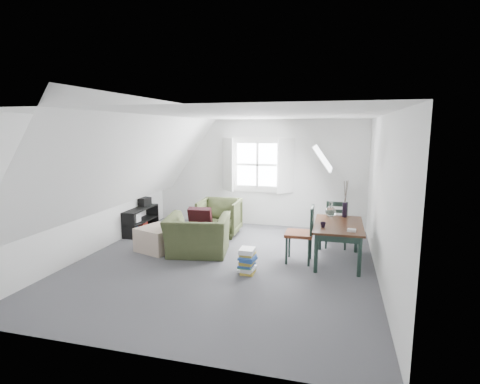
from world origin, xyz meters
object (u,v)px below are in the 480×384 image
(media_shelf, at_px, (139,222))
(magazine_stack, at_px, (247,261))
(armchair_near, at_px, (198,254))
(dining_chair_near, at_px, (301,233))
(dining_chair_far, at_px, (336,223))
(armchair_far, at_px, (220,235))
(dining_table, at_px, (338,229))
(ottoman, at_px, (159,239))

(media_shelf, xyz_separation_m, magazine_stack, (2.87, -1.66, -0.05))
(armchair_near, bearing_deg, magazine_stack, 139.45)
(media_shelf, distance_m, magazine_stack, 3.32)
(dining_chair_near, height_order, magazine_stack, dining_chair_near)
(dining_chair_far, height_order, dining_chair_near, dining_chair_near)
(dining_chair_far, xyz_separation_m, media_shelf, (-4.22, -0.08, -0.24))
(armchair_far, height_order, magazine_stack, magazine_stack)
(dining_table, relative_size, media_shelf, 1.25)
(armchair_near, distance_m, dining_chair_far, 2.72)
(armchair_near, relative_size, armchair_far, 1.28)
(media_shelf, bearing_deg, dining_chair_near, -17.34)
(armchair_near, xyz_separation_m, dining_table, (2.49, 0.25, 0.59))
(armchair_far, height_order, ottoman, ottoman)
(armchair_far, distance_m, dining_chair_far, 2.51)
(dining_chair_far, bearing_deg, media_shelf, 19.31)
(armchair_near, height_order, armchair_far, armchair_far)
(ottoman, distance_m, dining_chair_far, 3.43)
(magazine_stack, bearing_deg, media_shelf, 150.01)
(armchair_near, bearing_deg, dining_chair_near, 172.84)
(dining_table, xyz_separation_m, media_shelf, (-4.26, 0.75, -0.34))
(dining_table, bearing_deg, armchair_near, -177.52)
(armchair_far, distance_m, ottoman, 1.54)
(ottoman, distance_m, media_shelf, 1.38)
(armchair_far, bearing_deg, magazine_stack, -63.31)
(armchair_far, distance_m, magazine_stack, 2.27)
(armchair_far, xyz_separation_m, media_shelf, (-1.77, -0.32, 0.25))
(armchair_near, relative_size, ottoman, 1.65)
(dining_table, distance_m, dining_chair_far, 0.84)
(ottoman, bearing_deg, media_shelf, 134.82)
(dining_table, bearing_deg, armchair_far, 153.40)
(armchair_near, xyz_separation_m, ottoman, (-0.80, 0.03, 0.22))
(armchair_far, bearing_deg, dining_chair_near, -35.84)
(dining_chair_near, bearing_deg, ottoman, -105.06)
(armchair_far, bearing_deg, media_shelf, -172.15)
(armchair_near, bearing_deg, dining_table, 175.95)
(ottoman, bearing_deg, dining_chair_far, 17.94)
(ottoman, distance_m, magazine_stack, 2.02)
(ottoman, height_order, dining_chair_far, dining_chair_far)
(armchair_near, xyz_separation_m, magazine_stack, (1.10, -0.65, 0.20))
(armchair_far, xyz_separation_m, dining_chair_far, (2.45, -0.25, 0.49))
(armchair_far, bearing_deg, armchair_near, -92.24)
(ottoman, xyz_separation_m, dining_chair_far, (3.25, 1.05, 0.26))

